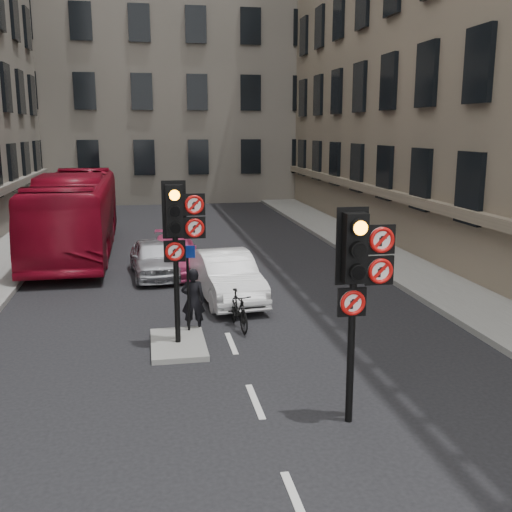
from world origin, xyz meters
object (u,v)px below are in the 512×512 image
object	(u,v)px
signal_far	(179,227)
bus_red	(75,214)
motorcyclist	(193,300)
signal_near	(359,270)
motorcycle	(238,310)
car_white	(227,276)
car_pink	(172,255)
car_silver	(154,258)
info_sign	(188,276)

from	to	relation	value
signal_far	bus_red	distance (m)	11.63
bus_red	motorcyclist	size ratio (longest dim) A/B	7.24
signal_near	motorcycle	distance (m)	5.58
car_white	bus_red	bearing A→B (deg)	117.26
car_white	car_pink	bearing A→B (deg)	104.61
signal_far	signal_near	bearing A→B (deg)	-56.98
signal_near	car_white	xyz separation A→B (m)	(-1.11, 7.60, -1.91)
car_silver	signal_far	bearing A→B (deg)	-90.84
car_white	motorcyclist	xyz separation A→B (m)	(-1.15, -2.59, 0.10)
car_silver	motorcycle	distance (m)	6.02
signal_near	car_white	world-z (taller)	signal_near
car_pink	bus_red	distance (m)	5.28
car_silver	motorcyclist	bearing A→B (deg)	-86.74
car_white	info_sign	xyz separation A→B (m)	(-1.28, -2.86, 0.76)
motorcycle	info_sign	distance (m)	1.59
car_pink	signal_near	bearing A→B (deg)	-72.52
motorcycle	car_pink	bearing A→B (deg)	94.67
motorcyclist	signal_near	bearing A→B (deg)	122.37
motorcyclist	motorcycle	bearing A→B (deg)	-170.53
signal_near	signal_far	bearing A→B (deg)	123.02
bus_red	car_silver	bearing A→B (deg)	-56.61
car_white	motorcycle	distance (m)	2.57
car_silver	motorcyclist	world-z (taller)	motorcyclist
car_silver	car_white	size ratio (longest dim) A/B	0.87
signal_near	car_pink	distance (m)	11.69
signal_near	motorcyclist	distance (m)	5.78
signal_near	car_silver	xyz separation A→B (m)	(-3.09, 10.73, -1.97)
car_white	motorcyclist	size ratio (longest dim) A/B	2.66
car_pink	motorcyclist	bearing A→B (deg)	-82.95
info_sign	bus_red	bearing A→B (deg)	123.74
bus_red	motorcyclist	xyz separation A→B (m)	(3.73, -10.06, -0.79)
car_pink	motorcycle	bearing A→B (deg)	-73.05
info_sign	motorcycle	bearing A→B (deg)	28.07
car_white	info_sign	size ratio (longest dim) A/B	2.02
signal_near	car_pink	bearing A→B (deg)	102.40
car_white	motorcycle	xyz separation A→B (m)	(-0.06, -2.56, -0.21)
car_white	signal_far	bearing A→B (deg)	-118.42
info_sign	signal_near	bearing A→B (deg)	-48.76
car_pink	info_sign	distance (m)	6.56
signal_far	bus_red	world-z (taller)	signal_far
motorcycle	signal_far	bearing A→B (deg)	-151.39
car_white	info_sign	bearing A→B (deg)	-119.99
motorcyclist	info_sign	bearing A→B (deg)	72.55
car_white	motorcycle	size ratio (longest dim) A/B	2.66
bus_red	info_sign	size ratio (longest dim) A/B	5.50
signal_far	motorcyclist	bearing A→B (deg)	71.26
motorcyclist	info_sign	size ratio (longest dim) A/B	0.76
info_sign	car_silver	bearing A→B (deg)	111.19
car_silver	bus_red	world-z (taller)	bus_red
car_white	motorcyclist	bearing A→B (deg)	-119.84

